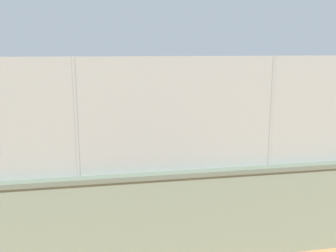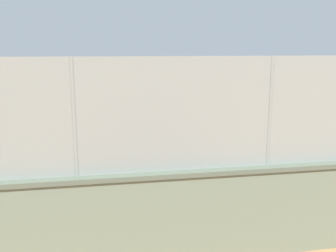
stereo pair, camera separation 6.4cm
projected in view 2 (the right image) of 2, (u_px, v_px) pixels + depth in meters
name	position (u px, v px, depth m)	size (l,w,h in m)	color
ground_plane	(141.00, 126.00, 17.94)	(260.00, 260.00, 0.00)	#B27247
perimeter_wall	(176.00, 215.00, 6.45)	(22.89, 1.32, 1.62)	slate
fence_panel_on_wall	(177.00, 115.00, 6.10)	(22.48, 0.96, 1.86)	gray
player_at_service_line	(218.00, 98.00, 20.35)	(1.24, 0.76, 1.61)	black
player_near_wall_returning	(37.00, 152.00, 9.82)	(1.07, 0.72, 1.63)	black
sports_ball	(222.00, 122.00, 18.66)	(0.08, 0.08, 0.08)	#3399D8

